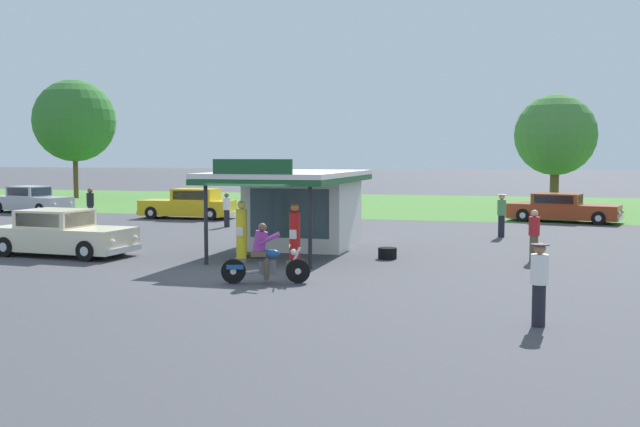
# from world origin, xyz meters

# --- Properties ---
(ground_plane) EXTENTS (300.00, 300.00, 0.00)m
(ground_plane) POSITION_xyz_m (0.00, 0.00, 0.00)
(ground_plane) COLOR #424247
(grass_verge_strip) EXTENTS (120.00, 24.00, 0.01)m
(grass_verge_strip) POSITION_xyz_m (0.00, 30.00, 0.00)
(grass_verge_strip) COLOR #477A33
(grass_verge_strip) RESTS_ON ground
(service_station_kiosk) EXTENTS (4.21, 7.25, 3.22)m
(service_station_kiosk) POSITION_xyz_m (0.21, 5.54, 1.63)
(service_station_kiosk) COLOR silver
(service_station_kiosk) RESTS_ON ground
(gas_pump_nearside) EXTENTS (0.44, 0.44, 1.91)m
(gas_pump_nearside) POSITION_xyz_m (-0.66, 2.08, 0.87)
(gas_pump_nearside) COLOR slate
(gas_pump_nearside) RESTS_ON ground
(gas_pump_offside) EXTENTS (0.44, 0.44, 1.85)m
(gas_pump_offside) POSITION_xyz_m (1.09, 2.08, 0.84)
(gas_pump_offside) COLOR slate
(gas_pump_offside) RESTS_ON ground
(motorcycle_with_rider) EXTENTS (2.26, 0.90, 1.58)m
(motorcycle_with_rider) POSITION_xyz_m (1.40, -1.58, 0.65)
(motorcycle_with_rider) COLOR black
(motorcycle_with_rider) RESTS_ON ground
(featured_classic_sedan) EXTENTS (4.99, 2.30, 1.53)m
(featured_classic_sedan) POSITION_xyz_m (-6.93, 1.73, 0.70)
(featured_classic_sedan) COLOR beige
(featured_classic_sedan) RESTS_ON ground
(parked_car_back_row_far_left) EXTENTS (5.70, 3.06, 1.42)m
(parked_car_back_row_far_left) POSITION_xyz_m (9.71, 19.13, 0.66)
(parked_car_back_row_far_left) COLOR #993819
(parked_car_back_row_far_left) RESTS_ON ground
(parked_car_back_row_centre) EXTENTS (5.11, 2.02, 1.57)m
(parked_car_back_row_centre) POSITION_xyz_m (-9.10, 16.07, 0.72)
(parked_car_back_row_centre) COLOR gold
(parked_car_back_row_centre) RESTS_ON ground
(parked_car_back_row_far_right) EXTENTS (5.44, 2.93, 1.54)m
(parked_car_back_row_far_right) POSITION_xyz_m (-19.57, 17.19, 0.69)
(parked_car_back_row_far_right) COLOR #B7B7BC
(parked_car_back_row_far_right) RESTS_ON ground
(bystander_chatting_near_pumps) EXTENTS (0.39, 0.39, 1.76)m
(bystander_chatting_near_pumps) POSITION_xyz_m (7.00, 11.29, 0.95)
(bystander_chatting_near_pumps) COLOR black
(bystander_chatting_near_pumps) RESTS_ON ground
(bystander_strolling_foreground) EXTENTS (0.34, 0.34, 1.63)m
(bystander_strolling_foreground) POSITION_xyz_m (8.21, 4.43, 0.86)
(bystander_strolling_foreground) COLOR brown
(bystander_strolling_foreground) RESTS_ON ground
(bystander_standing_back_lot) EXTENTS (0.34, 0.34, 1.76)m
(bystander_standing_back_lot) POSITION_xyz_m (-12.12, 11.58, 0.94)
(bystander_standing_back_lot) COLOR #2D3351
(bystander_standing_back_lot) RESTS_ON ground
(bystander_leaning_by_kiosk) EXTENTS (0.34, 0.34, 1.58)m
(bystander_leaning_by_kiosk) POSITION_xyz_m (-5.40, 12.27, 0.83)
(bystander_leaning_by_kiosk) COLOR black
(bystander_leaning_by_kiosk) RESTS_ON ground
(bystander_admiring_sedan) EXTENTS (0.36, 0.36, 1.64)m
(bystander_admiring_sedan) POSITION_xyz_m (8.22, -4.77, 0.88)
(bystander_admiring_sedan) COLOR black
(bystander_admiring_sedan) RESTS_ON ground
(tree_oak_distant_spare) EXTENTS (6.26, 6.26, 9.07)m
(tree_oak_distant_spare) POSITION_xyz_m (-25.50, 30.53, 5.84)
(tree_oak_distant_spare) COLOR brown
(tree_oak_distant_spare) RESTS_ON ground
(tree_oak_centre) EXTENTS (4.84, 4.84, 6.95)m
(tree_oak_centre) POSITION_xyz_m (9.59, 27.23, 4.51)
(tree_oak_centre) COLOR brown
(tree_oak_centre) RESTS_ON ground
(spare_tire_stack) EXTENTS (0.60, 0.60, 0.36)m
(spare_tire_stack) POSITION_xyz_m (3.68, 3.79, 0.18)
(spare_tire_stack) COLOR black
(spare_tire_stack) RESTS_ON ground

